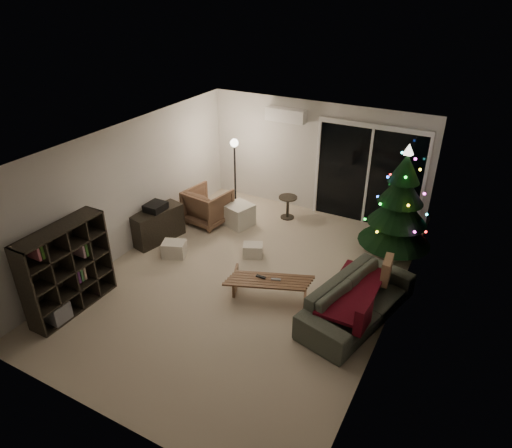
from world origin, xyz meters
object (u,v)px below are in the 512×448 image
(armchair, at_px, (208,206))
(christmas_tree, at_px, (400,202))
(bookshelf, at_px, (59,266))
(coffee_table, at_px, (269,290))
(sofa, at_px, (358,300))
(media_cabinet, at_px, (158,225))

(armchair, distance_m, christmas_tree, 3.98)
(bookshelf, height_order, coffee_table, bookshelf)
(armchair, xyz_separation_m, sofa, (3.83, -1.55, -0.07))
(media_cabinet, xyz_separation_m, armchair, (0.47, 1.12, 0.05))
(bookshelf, distance_m, coffee_table, 3.37)
(sofa, relative_size, christmas_tree, 1.00)
(coffee_table, distance_m, christmas_tree, 3.02)
(armchair, height_order, christmas_tree, christmas_tree)
(bookshelf, bearing_deg, sofa, 35.96)
(bookshelf, xyz_separation_m, christmas_tree, (4.34, 4.14, 0.36))
(christmas_tree, bearing_deg, media_cabinet, -157.79)
(armchair, height_order, sofa, armchair)
(armchair, bearing_deg, media_cabinet, 75.15)
(media_cabinet, xyz_separation_m, christmas_tree, (4.34, 1.77, 0.77))
(bookshelf, xyz_separation_m, armchair, (0.47, 3.49, -0.35))
(bookshelf, height_order, media_cabinet, bookshelf)
(bookshelf, distance_m, christmas_tree, 6.00)
(media_cabinet, height_order, christmas_tree, christmas_tree)
(sofa, xyz_separation_m, coffee_table, (-1.41, -0.30, -0.11))
(armchair, relative_size, christmas_tree, 0.39)
(bookshelf, height_order, sofa, bookshelf)
(media_cabinet, xyz_separation_m, coffee_table, (2.89, -0.72, -0.13))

